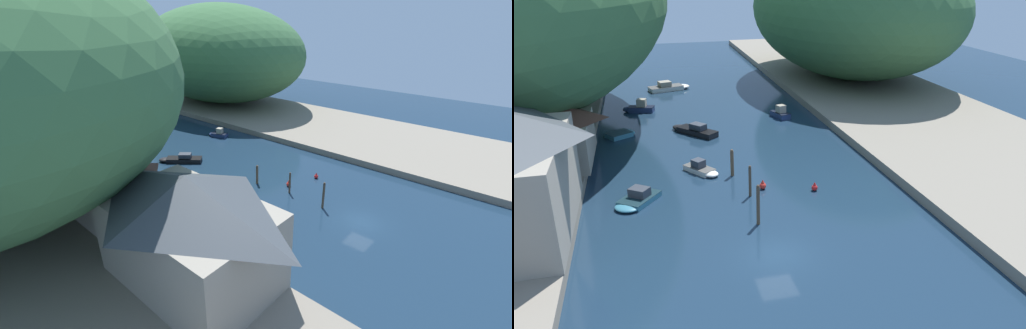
# 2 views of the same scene
# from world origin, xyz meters

# --- Properties ---
(water_surface) EXTENTS (130.00, 130.00, 0.00)m
(water_surface) POSITION_xyz_m (0.00, 30.00, 0.00)
(water_surface) COLOR #192D42
(water_surface) RESTS_ON ground
(right_bank) EXTENTS (22.00, 120.00, 0.90)m
(right_bank) POSITION_xyz_m (24.00, 30.00, 0.45)
(right_bank) COLOR gray
(right_bank) RESTS_ON ground
(hillside_right) EXTENTS (30.32, 42.45, 20.72)m
(hillside_right) POSITION_xyz_m (25.10, 47.08, 11.26)
(hillside_right) COLOR #3D6B3D
(hillside_right) RESTS_ON right_bank
(waterfront_building) EXTENTS (8.73, 13.64, 8.71)m
(waterfront_building) POSITION_xyz_m (-16.99, 6.05, 5.39)
(waterfront_building) COLOR gray
(waterfront_building) RESTS_ON left_bank
(boathouse_shed) EXTENTS (7.54, 9.48, 5.53)m
(boathouse_shed) POSITION_xyz_m (-15.99, 19.06, 3.76)
(boathouse_shed) COLOR gray
(boathouse_shed) RESTS_ON left_bank
(boat_open_rowboat) EXTENTS (3.25, 3.87, 1.18)m
(boat_open_rowboat) POSITION_xyz_m (-2.98, 15.03, 0.35)
(boat_open_rowboat) COLOR silver
(boat_open_rowboat) RESTS_ON water_surface
(boat_small_dinghy) EXTENTS (4.18, 2.35, 1.67)m
(boat_small_dinghy) POSITION_xyz_m (-8.27, 37.04, 0.50)
(boat_small_dinghy) COLOR navy
(boat_small_dinghy) RESTS_ON water_surface
(boat_cabin_cruiser) EXTENTS (5.16, 5.72, 1.27)m
(boat_cabin_cruiser) POSITION_xyz_m (-2.47, 26.53, 0.41)
(boat_cabin_cruiser) COLOR black
(boat_cabin_cruiser) RESTS_ON water_surface
(boat_mid_channel) EXTENTS (6.47, 3.72, 1.38)m
(boat_mid_channel) POSITION_xyz_m (-3.55, 47.93, 0.43)
(boat_mid_channel) COLOR silver
(boat_mid_channel) RESTS_ON water_surface
(boat_red_skiff) EXTENTS (2.31, 3.54, 1.60)m
(boat_red_skiff) POSITION_xyz_m (8.54, 30.26, 0.49)
(boat_red_skiff) COLOR navy
(boat_red_skiff) RESTS_ON water_surface
(boat_navy_launch) EXTENTS (3.60, 3.24, 0.54)m
(boat_navy_launch) POSITION_xyz_m (-10.18, 27.53, 0.27)
(boat_navy_launch) COLOR teal
(boat_navy_launch) RESTS_ON water_surface
(boat_white_cruiser) EXTENTS (4.08, 4.49, 1.14)m
(boat_white_cruiser) POSITION_xyz_m (-8.81, 10.17, 0.34)
(boat_white_cruiser) COLOR teal
(boat_white_cruiser) RESTS_ON water_surface
(mooring_post_nearest) EXTENTS (0.26, 0.26, 3.16)m
(mooring_post_nearest) POSITION_xyz_m (-0.22, 4.42, 1.59)
(mooring_post_nearest) COLOR #4C3D2D
(mooring_post_nearest) RESTS_ON water_surface
(mooring_post_second) EXTENTS (0.23, 0.23, 2.71)m
(mooring_post_second) POSITION_xyz_m (0.23, 9.19, 1.36)
(mooring_post_second) COLOR #4C3D2D
(mooring_post_second) RESTS_ON water_surface
(mooring_post_middle) EXTENTS (0.30, 0.30, 2.52)m
(mooring_post_middle) POSITION_xyz_m (-0.41, 13.71, 1.27)
(mooring_post_middle) COLOR brown
(mooring_post_middle) RESTS_ON water_surface
(channel_buoy_near) EXTENTS (0.57, 0.57, 0.86)m
(channel_buoy_near) POSITION_xyz_m (1.55, 10.27, 0.33)
(channel_buoy_near) COLOR red
(channel_buoy_near) RESTS_ON water_surface
(channel_buoy_far) EXTENTS (0.53, 0.53, 0.79)m
(channel_buoy_far) POSITION_xyz_m (5.68, 8.85, 0.31)
(channel_buoy_far) COLOR red
(channel_buoy_far) RESTS_ON water_surface
(person_on_quay) EXTENTS (0.29, 0.42, 1.69)m
(person_on_quay) POSITION_xyz_m (-14.56, 20.52, 1.88)
(person_on_quay) COLOR #282D3D
(person_on_quay) RESTS_ON left_bank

